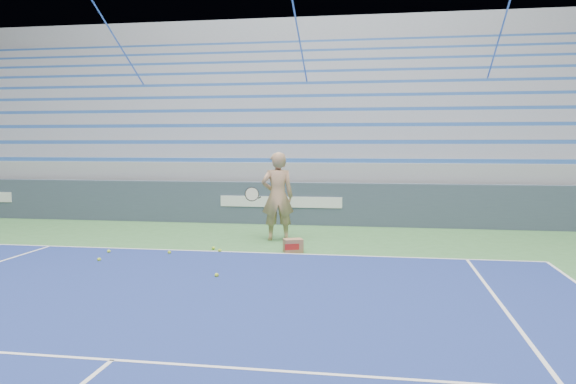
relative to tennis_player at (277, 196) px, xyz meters
name	(u,v)px	position (x,y,z in m)	size (l,w,h in m)	color
sponsor_barrier	(282,203)	(-0.34, 2.46, -0.41)	(30.00, 0.32, 1.10)	#3A4759
bleachers	(309,137)	(-0.34, 8.18, 1.39)	(31.00, 9.15, 7.30)	#9A9CA2
tennis_player	(277,196)	(0.00, 0.00, 0.00)	(1.00, 0.93, 1.92)	tan
ball_box	(293,246)	(0.55, -1.34, -0.83)	(0.43, 0.39, 0.26)	#916746
tennis_ball_0	(217,275)	(-0.33, -3.55, -0.93)	(0.07, 0.07, 0.07)	#C0E52E
tennis_ball_1	(213,248)	(-1.05, -1.33, -0.93)	(0.07, 0.07, 0.07)	#C0E52E
tennis_ball_2	(169,252)	(-1.76, -1.88, -0.93)	(0.07, 0.07, 0.07)	#C0E52E
tennis_ball_3	(109,251)	(-2.94, -1.99, -0.93)	(0.07, 0.07, 0.07)	#C0E52E
tennis_ball_4	(220,251)	(-0.86, -1.55, -0.93)	(0.07, 0.07, 0.07)	#C0E52E
tennis_ball_5	(99,260)	(-2.75, -2.73, -0.93)	(0.07, 0.07, 0.07)	#C0E52E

